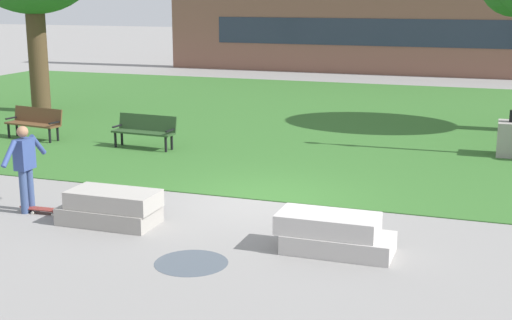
# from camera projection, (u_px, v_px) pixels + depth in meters

# --- Properties ---
(ground_plane) EXTENTS (140.00, 140.00, 0.00)m
(ground_plane) POSITION_uv_depth(u_px,v_px,m) (259.00, 200.00, 14.74)
(ground_plane) COLOR gray
(grass_lawn) EXTENTS (40.00, 20.00, 0.02)m
(grass_lawn) POSITION_uv_depth(u_px,v_px,m) (354.00, 120.00, 23.94)
(grass_lawn) COLOR #336628
(grass_lawn) RESTS_ON ground
(concrete_block_center) EXTENTS (1.84, 0.90, 0.64)m
(concrete_block_center) POSITION_uv_depth(u_px,v_px,m) (111.00, 208.00, 13.18)
(concrete_block_center) COLOR #9E9991
(concrete_block_center) RESTS_ON ground
(concrete_block_left) EXTENTS (1.91, 0.90, 0.64)m
(concrete_block_left) POSITION_uv_depth(u_px,v_px,m) (334.00, 234.00, 11.75)
(concrete_block_left) COLOR #BCB7B2
(concrete_block_left) RESTS_ON ground
(person_skateboarder) EXTENTS (0.25, 1.34, 1.71)m
(person_skateboarder) POSITION_uv_depth(u_px,v_px,m) (25.00, 164.00, 13.75)
(person_skateboarder) COLOR #384C7A
(person_skateboarder) RESTS_ON ground
(skateboard) EXTENTS (1.03, 0.27, 0.14)m
(skateboard) POSITION_uv_depth(u_px,v_px,m) (45.00, 209.00, 13.83)
(skateboard) COLOR maroon
(skateboard) RESTS_ON ground
(puddle) EXTENTS (1.18, 1.18, 0.01)m
(puddle) POSITION_uv_depth(u_px,v_px,m) (191.00, 263.00, 11.31)
(puddle) COLOR #47515B
(puddle) RESTS_ON ground
(park_bench_near_right) EXTENTS (1.83, 0.66, 0.90)m
(park_bench_near_right) POSITION_uv_depth(u_px,v_px,m) (145.00, 129.00, 19.55)
(park_bench_near_right) COLOR #284723
(park_bench_near_right) RESTS_ON grass_lawn
(park_bench_far_left) EXTENTS (1.86, 0.79, 0.90)m
(park_bench_far_left) POSITION_uv_depth(u_px,v_px,m) (35.00, 121.00, 20.76)
(park_bench_far_left) COLOR brown
(park_bench_far_left) RESTS_ON grass_lawn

